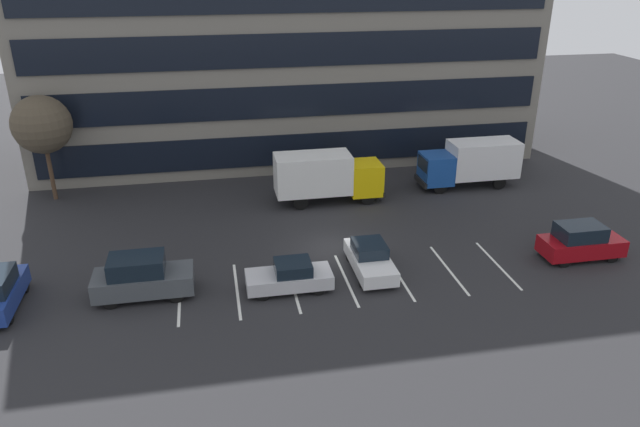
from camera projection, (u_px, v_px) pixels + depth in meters
name	position (u px, v px, depth m)	size (l,w,h in m)	color
ground_plane	(332.00, 249.00, 33.86)	(120.00, 120.00, 0.00)	#262628
office_building	(285.00, 18.00, 45.61)	(38.37, 10.65, 21.60)	slate
lot_markings	(346.00, 280.00, 30.75)	(16.94, 5.40, 0.01)	silver
box_truck_yellow	(326.00, 175.00, 39.55)	(7.23, 2.40, 3.35)	yellow
box_truck_blue	(471.00, 162.00, 42.23)	(7.06, 2.34, 3.27)	#194799
suv_maroon	(581.00, 242.00, 32.57)	(4.43, 1.88, 2.00)	maroon
sedan_white	(370.00, 259.00, 31.26)	(1.86, 4.44, 1.59)	white
sedan_silver	(290.00, 276.00, 29.61)	(4.26, 1.79, 1.53)	silver
suv_charcoal	(142.00, 277.00, 28.91)	(4.77, 2.02, 2.16)	#474C51
bare_tree	(42.00, 125.00, 38.63)	(3.79, 3.79, 7.11)	#473323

